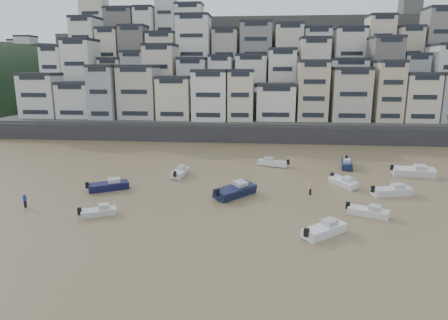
# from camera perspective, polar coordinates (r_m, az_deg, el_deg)

# --- Properties ---
(harbor_wall) EXTENTS (140.00, 3.00, 3.50)m
(harbor_wall) POSITION_cam_1_polar(r_m,az_deg,el_deg) (87.40, 6.47, 3.65)
(harbor_wall) COLOR #38383A
(harbor_wall) RESTS_ON ground
(hillside) EXTENTS (141.04, 66.00, 50.00)m
(hillside) POSITION_cam_1_polar(r_m,az_deg,el_deg) (126.25, 8.56, 11.61)
(hillside) COLOR #4C4C47
(hillside) RESTS_ON ground
(headland) EXTENTS (216.00, 135.00, 53.33)m
(headland) POSITION_cam_1_polar(r_m,az_deg,el_deg) (188.09, -28.07, 6.70)
(headland) COLOR black
(headland) RESTS_ON ground
(boat_a) EXTENTS (5.23, 4.97, 1.48)m
(boat_a) POSITION_cam_1_polar(r_m,az_deg,el_deg) (40.51, 14.15, -9.41)
(boat_a) COLOR white
(boat_a) RESTS_ON ground
(boat_b) EXTENTS (4.95, 3.39, 1.29)m
(boat_b) POSITION_cam_1_polar(r_m,az_deg,el_deg) (46.93, 19.95, -6.78)
(boat_b) COLOR silver
(boat_b) RESTS_ON ground
(boat_c) EXTENTS (5.98, 6.62, 1.84)m
(boat_c) POSITION_cam_1_polar(r_m,az_deg,el_deg) (50.58, 1.62, -4.22)
(boat_c) COLOR #121939
(boat_c) RESTS_ON ground
(boat_d) EXTENTS (5.91, 3.24, 1.53)m
(boat_d) POSITION_cam_1_polar(r_m,az_deg,el_deg) (55.36, 22.86, -3.91)
(boat_d) COLOR silver
(boat_d) RESTS_ON ground
(boat_e) EXTENTS (3.99, 5.17, 1.37)m
(boat_e) POSITION_cam_1_polar(r_m,az_deg,el_deg) (57.26, 16.70, -2.96)
(boat_e) COLOR silver
(boat_e) RESTS_ON ground
(boat_f) EXTENTS (2.21, 5.41, 1.44)m
(boat_f) POSITION_cam_1_polar(r_m,az_deg,el_deg) (60.42, -6.30, -1.61)
(boat_f) COLOR silver
(boat_f) RESTS_ON ground
(boat_g) EXTENTS (6.73, 2.64, 1.80)m
(boat_g) POSITION_cam_1_polar(r_m,az_deg,el_deg) (66.18, 25.46, -1.37)
(boat_g) COLOR silver
(boat_g) RESTS_ON ground
(boat_h) EXTENTS (5.68, 3.36, 1.47)m
(boat_h) POSITION_cam_1_polar(r_m,az_deg,el_deg) (66.54, 7.01, -0.24)
(boat_h) COLOR silver
(boat_h) RESTS_ON ground
(boat_i) EXTENTS (2.80, 5.98, 1.57)m
(boat_i) POSITION_cam_1_polar(r_m,az_deg,el_deg) (68.13, 17.15, -0.38)
(boat_i) COLOR #141C3F
(boat_i) RESTS_ON ground
(boat_j) EXTENTS (4.35, 3.10, 1.14)m
(boat_j) POSITION_cam_1_polar(r_m,az_deg,el_deg) (46.41, -17.48, -6.92)
(boat_j) COLOR silver
(boat_j) RESTS_ON ground
(boat_k) EXTENTS (5.88, 4.53, 1.56)m
(boat_k) POSITION_cam_1_polar(r_m,az_deg,el_deg) (55.39, -16.18, -3.36)
(boat_k) COLOR #12143A
(boat_k) RESTS_ON ground
(person_blue) EXTENTS (0.44, 0.44, 1.74)m
(person_blue) POSITION_cam_1_polar(r_m,az_deg,el_deg) (52.17, -26.57, -5.16)
(person_blue) COLOR #1739B3
(person_blue) RESTS_ON ground
(person_pink) EXTENTS (0.44, 0.44, 1.74)m
(person_pink) POSITION_cam_1_polar(r_m,az_deg,el_deg) (52.39, 12.25, -3.97)
(person_pink) COLOR #C48A97
(person_pink) RESTS_ON ground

